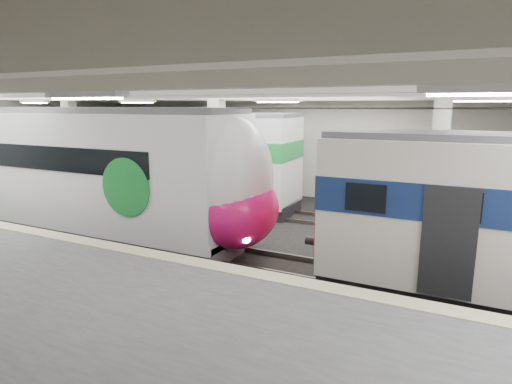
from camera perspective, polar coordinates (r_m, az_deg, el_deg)
The scene contains 3 objects.
station_hall at distance 11.23m, azimuth -4.76°, elevation 3.60°, with size 36.00×24.00×5.75m.
modern_emu at distance 16.43m, azimuth -19.57°, elevation 2.19°, with size 14.75×3.04×4.71m.
far_train at distance 21.73m, azimuth -12.69°, elevation 4.64°, with size 14.04×3.33×4.45m.
Camera 1 is at (5.76, -11.26, 4.77)m, focal length 30.00 mm.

